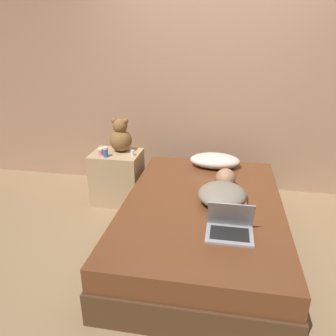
{
  "coord_description": "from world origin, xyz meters",
  "views": [
    {
      "loc": [
        0.14,
        -2.5,
        1.77
      ],
      "look_at": [
        -0.35,
        0.26,
        0.62
      ],
      "focal_mm": 35.0,
      "sensor_mm": 36.0,
      "label": 1
    }
  ],
  "objects_px": {
    "person_lying": "(223,191)",
    "bottle_pink": "(101,152)",
    "pillow": "(215,161)",
    "bottle_white": "(133,153)",
    "laptop": "(230,227)",
    "bottle_blue": "(106,152)",
    "teddy_bear": "(121,137)"
  },
  "relations": [
    {
      "from": "bottle_pink",
      "to": "bottle_blue",
      "type": "height_order",
      "value": "bottle_blue"
    },
    {
      "from": "pillow",
      "to": "bottle_white",
      "type": "height_order",
      "value": "bottle_white"
    },
    {
      "from": "person_lying",
      "to": "pillow",
      "type": "bearing_deg",
      "value": 102.22
    },
    {
      "from": "bottle_pink",
      "to": "bottle_blue",
      "type": "xyz_separation_m",
      "value": [
        0.07,
        -0.05,
        0.02
      ]
    },
    {
      "from": "person_lying",
      "to": "bottle_blue",
      "type": "bearing_deg",
      "value": 162.86
    },
    {
      "from": "person_lying",
      "to": "bottle_white",
      "type": "distance_m",
      "value": 1.12
    },
    {
      "from": "pillow",
      "to": "bottle_white",
      "type": "distance_m",
      "value": 0.88
    },
    {
      "from": "pillow",
      "to": "teddy_bear",
      "type": "bearing_deg",
      "value": -176.67
    },
    {
      "from": "pillow",
      "to": "laptop",
      "type": "height_order",
      "value": "laptop"
    },
    {
      "from": "laptop",
      "to": "person_lying",
      "type": "bearing_deg",
      "value": 96.74
    },
    {
      "from": "teddy_bear",
      "to": "bottle_pink",
      "type": "height_order",
      "value": "teddy_bear"
    },
    {
      "from": "bottle_pink",
      "to": "bottle_white",
      "type": "distance_m",
      "value": 0.34
    },
    {
      "from": "pillow",
      "to": "laptop",
      "type": "xyz_separation_m",
      "value": [
        0.16,
        -1.27,
        -0.02
      ]
    },
    {
      "from": "teddy_bear",
      "to": "bottle_blue",
      "type": "height_order",
      "value": "teddy_bear"
    },
    {
      "from": "laptop",
      "to": "teddy_bear",
      "type": "distance_m",
      "value": 1.71
    },
    {
      "from": "teddy_bear",
      "to": "bottle_white",
      "type": "bearing_deg",
      "value": -36.79
    },
    {
      "from": "pillow",
      "to": "person_lying",
      "type": "height_order",
      "value": "person_lying"
    },
    {
      "from": "teddy_bear",
      "to": "bottle_white",
      "type": "distance_m",
      "value": 0.24
    },
    {
      "from": "pillow",
      "to": "person_lying",
      "type": "distance_m",
      "value": 0.76
    },
    {
      "from": "person_lying",
      "to": "bottle_pink",
      "type": "height_order",
      "value": "bottle_pink"
    },
    {
      "from": "bottle_pink",
      "to": "bottle_white",
      "type": "xyz_separation_m",
      "value": [
        0.34,
        0.04,
        -0.01
      ]
    },
    {
      "from": "bottle_white",
      "to": "bottle_blue",
      "type": "height_order",
      "value": "bottle_blue"
    },
    {
      "from": "pillow",
      "to": "person_lying",
      "type": "relative_size",
      "value": 0.83
    },
    {
      "from": "pillow",
      "to": "laptop",
      "type": "bearing_deg",
      "value": -82.63
    },
    {
      "from": "teddy_bear",
      "to": "bottle_white",
      "type": "relative_size",
      "value": 6.17
    },
    {
      "from": "bottle_pink",
      "to": "person_lying",
      "type": "bearing_deg",
      "value": -22.26
    },
    {
      "from": "pillow",
      "to": "bottle_blue",
      "type": "bearing_deg",
      "value": -166.56
    },
    {
      "from": "laptop",
      "to": "bottle_white",
      "type": "relative_size",
      "value": 5.58
    },
    {
      "from": "pillow",
      "to": "laptop",
      "type": "relative_size",
      "value": 1.59
    },
    {
      "from": "person_lying",
      "to": "teddy_bear",
      "type": "xyz_separation_m",
      "value": [
        -1.13,
        0.69,
        0.22
      ]
    },
    {
      "from": "teddy_bear",
      "to": "bottle_blue",
      "type": "relative_size",
      "value": 3.44
    },
    {
      "from": "laptop",
      "to": "bottle_pink",
      "type": "relative_size",
      "value": 4.61
    }
  ]
}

